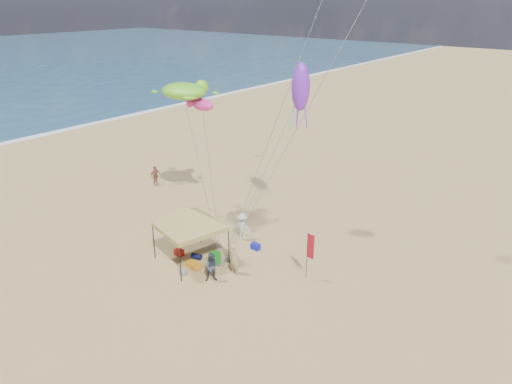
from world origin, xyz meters
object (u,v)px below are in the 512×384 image
feather_flag (310,249)px  chair_green (215,258)px  chair_yellow (183,230)px  beach_cart (193,265)px  canopy_tent (189,210)px  person_near_a (234,259)px  person_far_a (155,175)px  cooler_red (179,252)px  person_near_c (242,227)px  cooler_blue (256,246)px  person_near_b (212,267)px

feather_flag → chair_green: 5.73m
chair_yellow → beach_cart: size_ratio=0.78×
canopy_tent → person_near_a: bearing=10.5°
chair_yellow → person_near_a: size_ratio=0.37×
chair_green → person_far_a: person_far_a is taller
canopy_tent → chair_green: 3.27m
cooler_red → person_near_c: person_near_c is taller
cooler_blue → chair_yellow: 5.07m
person_far_a → feather_flag: bearing=-99.0°
person_near_c → person_far_a: (-11.62, 2.57, -0.06)m
canopy_tent → person_near_b: canopy_tent is taller
cooler_blue → beach_cart: bearing=-110.4°
person_near_a → chair_green: bearing=1.7°
canopy_tent → feather_flag: bearing=22.4°
chair_yellow → person_near_b: size_ratio=0.41×
person_near_b → chair_yellow: bearing=106.5°
canopy_tent → person_near_b: size_ratio=3.68×
person_near_a → cooler_blue: bearing=-69.6°
chair_green → beach_cart: bearing=-119.6°
chair_green → person_near_a: (1.59, -0.09, 0.61)m
canopy_tent → chair_green: canopy_tent is taller
cooler_red → person_near_c: (1.65, 3.94, 0.71)m
cooler_blue → person_far_a: 13.45m
cooler_red → person_far_a: bearing=146.9°
feather_flag → person_near_b: feather_flag is taller
feather_flag → cooler_red: feather_flag is taller
cooler_blue → person_far_a: bearing=166.9°
person_far_a → cooler_blue: bearing=-99.9°
beach_cart → person_near_c: 4.41m
beach_cart → feather_flag: bearing=28.7°
chair_yellow → beach_cart: bearing=-34.3°
feather_flag → person_far_a: feather_flag is taller
cooler_blue → person_near_c: (-1.47, 0.47, 0.71)m
feather_flag → person_near_a: bearing=-149.1°
chair_green → person_near_b: size_ratio=0.41×
cooler_blue → person_near_a: size_ratio=0.28×
cooler_blue → beach_cart: size_ratio=0.60×
chair_yellow → cooler_blue: bearing=18.1°
canopy_tent → cooler_red: canopy_tent is taller
canopy_tent → person_far_a: size_ratio=3.74×
chair_green → person_near_b: bearing=-50.4°
beach_cart → canopy_tent: bearing=142.9°
feather_flag → person_near_c: 6.00m
chair_yellow → chair_green: bearing=-16.3°
cooler_red → chair_green: chair_green is taller
canopy_tent → person_near_a: canopy_tent is taller
beach_cart → person_far_a: person_far_a is taller
person_near_c → person_far_a: bearing=-30.4°
person_far_a → person_near_b: bearing=-114.9°
feather_flag → person_far_a: bearing=167.8°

